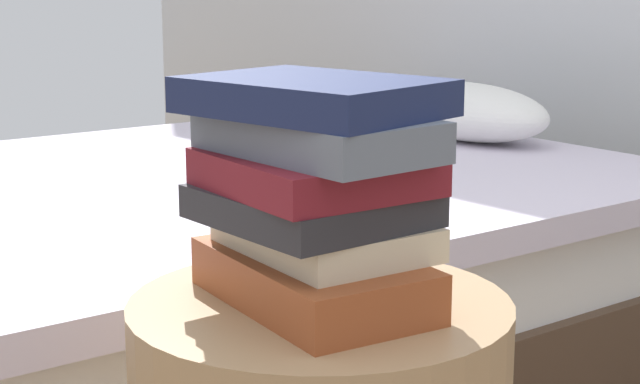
{
  "coord_description": "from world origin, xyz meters",
  "views": [
    {
      "loc": [
        0.83,
        -0.7,
        0.92
      ],
      "look_at": [
        0.0,
        0.0,
        0.68
      ],
      "focal_mm": 57.09,
      "sensor_mm": 36.0,
      "label": 1
    }
  ],
  "objects_px": {
    "book_charcoal": "(311,205)",
    "book_slate": "(317,135)",
    "bed": "(228,265)",
    "book_maroon": "(317,172)",
    "book_rust": "(312,279)",
    "book_navy": "(310,96)",
    "book_cream": "(325,235)"
  },
  "relations": [
    {
      "from": "book_charcoal",
      "to": "book_slate",
      "type": "bearing_deg",
      "value": -13.57
    },
    {
      "from": "bed",
      "to": "book_maroon",
      "type": "height_order",
      "value": "book_maroon"
    },
    {
      "from": "bed",
      "to": "book_maroon",
      "type": "bearing_deg",
      "value": -27.07
    },
    {
      "from": "book_rust",
      "to": "book_charcoal",
      "type": "relative_size",
      "value": 1.26
    },
    {
      "from": "bed",
      "to": "book_rust",
      "type": "relative_size",
      "value": 7.4
    },
    {
      "from": "bed",
      "to": "book_slate",
      "type": "bearing_deg",
      "value": -27.13
    },
    {
      "from": "bed",
      "to": "book_charcoal",
      "type": "xyz_separation_m",
      "value": [
        1.1,
        -0.65,
        0.44
      ]
    },
    {
      "from": "book_maroon",
      "to": "book_navy",
      "type": "bearing_deg",
      "value": -156.9
    },
    {
      "from": "book_rust",
      "to": "bed",
      "type": "bearing_deg",
      "value": 158.1
    },
    {
      "from": "bed",
      "to": "book_maroon",
      "type": "xyz_separation_m",
      "value": [
        1.11,
        -0.65,
        0.48
      ]
    },
    {
      "from": "book_cream",
      "to": "book_slate",
      "type": "xyz_separation_m",
      "value": [
        0.01,
        -0.02,
        0.12
      ]
    },
    {
      "from": "bed",
      "to": "book_rust",
      "type": "xyz_separation_m",
      "value": [
        1.1,
        -0.65,
        0.35
      ]
    },
    {
      "from": "book_charcoal",
      "to": "bed",
      "type": "bearing_deg",
      "value": 150.8
    },
    {
      "from": "book_rust",
      "to": "book_cream",
      "type": "height_order",
      "value": "book_cream"
    },
    {
      "from": "bed",
      "to": "book_charcoal",
      "type": "relative_size",
      "value": 9.31
    },
    {
      "from": "book_cream",
      "to": "book_maroon",
      "type": "xyz_separation_m",
      "value": [
        0.01,
        -0.02,
        0.08
      ]
    },
    {
      "from": "book_cream",
      "to": "book_navy",
      "type": "relative_size",
      "value": 0.89
    },
    {
      "from": "bed",
      "to": "book_navy",
      "type": "bearing_deg",
      "value": -27.37
    },
    {
      "from": "book_charcoal",
      "to": "book_maroon",
      "type": "bearing_deg",
      "value": 5.19
    },
    {
      "from": "bed",
      "to": "book_rust",
      "type": "bearing_deg",
      "value": -27.33
    },
    {
      "from": "book_cream",
      "to": "book_charcoal",
      "type": "relative_size",
      "value": 1.02
    },
    {
      "from": "book_charcoal",
      "to": "book_navy",
      "type": "distance_m",
      "value": 0.12
    },
    {
      "from": "book_maroon",
      "to": "book_rust",
      "type": "bearing_deg",
      "value": -151.06
    },
    {
      "from": "book_rust",
      "to": "book_maroon",
      "type": "bearing_deg",
      "value": 31.74
    },
    {
      "from": "bed",
      "to": "book_navy",
      "type": "distance_m",
      "value": 1.39
    },
    {
      "from": "book_maroon",
      "to": "book_charcoal",
      "type": "bearing_deg",
      "value": -170.3
    },
    {
      "from": "book_rust",
      "to": "book_cream",
      "type": "bearing_deg",
      "value": 105.68
    },
    {
      "from": "bed",
      "to": "book_slate",
      "type": "xyz_separation_m",
      "value": [
        1.11,
        -0.66,
        0.52
      ]
    },
    {
      "from": "book_maroon",
      "to": "bed",
      "type": "bearing_deg",
      "value": 155.56
    },
    {
      "from": "book_slate",
      "to": "book_navy",
      "type": "distance_m",
      "value": 0.04
    },
    {
      "from": "book_maroon",
      "to": "book_navy",
      "type": "distance_m",
      "value": 0.08
    },
    {
      "from": "bed",
      "to": "book_cream",
      "type": "height_order",
      "value": "book_cream"
    }
  ]
}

